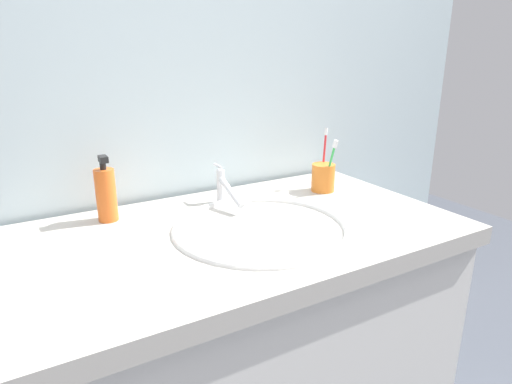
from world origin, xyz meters
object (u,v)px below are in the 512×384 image
(faucet, at_px, (225,188))
(soap_dispenser, at_px, (106,194))
(toothbrush_green, at_px, (330,162))
(toothbrush_cup, at_px, (323,178))
(toothbrush_red, at_px, (324,154))

(faucet, xyz_separation_m, soap_dispenser, (-0.32, 0.05, 0.02))
(soap_dispenser, bearing_deg, faucet, -8.08)
(toothbrush_green, bearing_deg, toothbrush_cup, 90.06)
(toothbrush_red, bearing_deg, faucet, 178.29)
(faucet, relative_size, toothbrush_green, 1.01)
(faucet, relative_size, soap_dispenser, 0.96)
(toothbrush_green, xyz_separation_m, toothbrush_red, (0.02, 0.06, 0.01))
(faucet, xyz_separation_m, toothbrush_green, (0.33, -0.07, 0.05))
(toothbrush_red, bearing_deg, soap_dispenser, 175.23)
(toothbrush_cup, xyz_separation_m, toothbrush_green, (0.00, -0.03, 0.06))
(toothbrush_green, bearing_deg, soap_dispenser, 169.93)
(faucet, bearing_deg, soap_dispenser, 171.92)
(toothbrush_cup, bearing_deg, toothbrush_red, 51.05)
(toothbrush_cup, bearing_deg, toothbrush_green, -89.94)
(toothbrush_cup, height_order, toothbrush_green, toothbrush_green)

